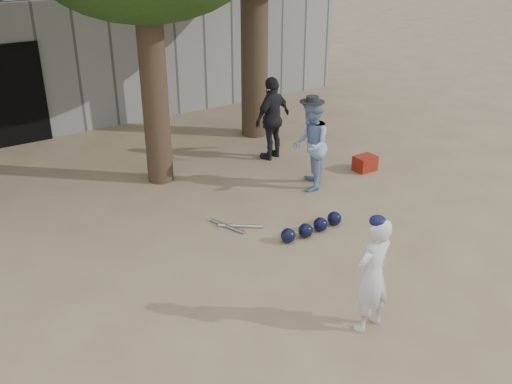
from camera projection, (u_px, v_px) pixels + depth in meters
ground at (262, 295)px, 7.47m from camera, size 70.00×70.00×0.00m
boy_player at (372, 275)px, 6.56m from camera, size 0.56×0.40×1.47m
spectator_blue at (310, 145)px, 10.24m from camera, size 1.00×1.03×1.67m
spectator_dark at (273, 118)px, 11.62m from camera, size 1.08×0.66×1.71m
red_bag at (365, 163)px, 11.28m from camera, size 0.42×0.32×0.30m
back_building at (29, 53)px, 14.56m from camera, size 16.00×5.24×3.00m
helmet_row at (312, 227)px, 8.93m from camera, size 1.19×0.28×0.23m
bat_pile at (234, 226)px, 9.15m from camera, size 0.61×0.72×0.06m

